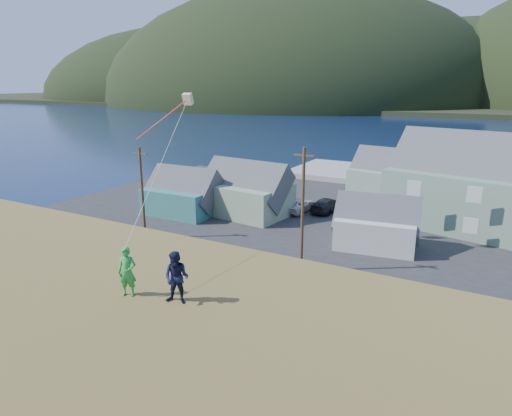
{
  "coord_description": "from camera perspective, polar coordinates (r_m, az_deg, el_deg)",
  "views": [
    {
      "loc": [
        10.97,
        -28.83,
        14.31
      ],
      "look_at": [
        1.36,
        -11.57,
        8.8
      ],
      "focal_mm": 32.0,
      "sensor_mm": 36.0,
      "label": 1
    }
  ],
  "objects": [
    {
      "name": "shed_teal",
      "position": [
        50.88,
        -9.16,
        1.83
      ],
      "size": [
        8.14,
        5.75,
        6.38
      ],
      "rotation": [
        0.0,
        0.0,
        0.01
      ],
      "color": "#327570",
      "rests_on": "waterfront_lot"
    },
    {
      "name": "kite_flyer_navy",
      "position": [
        15.33,
        -9.89,
        -8.58
      ],
      "size": [
        1.01,
        0.87,
        1.78
      ],
      "primitive_type": "imported",
      "rotation": [
        0.0,
        0.0,
        0.25
      ],
      "color": "#131835",
      "rests_on": "hillside"
    },
    {
      "name": "parked_cars",
      "position": [
        54.08,
        4.85,
        1.13
      ],
      "size": [
        23.54,
        13.17,
        1.55
      ],
      "color": "black",
      "rests_on": "waterfront_lot"
    },
    {
      "name": "kite_flyer_green",
      "position": [
        16.2,
        -15.8,
        -7.69
      ],
      "size": [
        0.75,
        0.63,
        1.74
      ],
      "primitive_type": "imported",
      "rotation": [
        0.0,
        0.0,
        0.4
      ],
      "color": "green",
      "rests_on": "hillside"
    },
    {
      "name": "wharf",
      "position": [
        72.23,
        15.03,
        3.98
      ],
      "size": [
        26.0,
        14.0,
        0.9
      ],
      "primitive_type": "cube",
      "color": "gray",
      "rests_on": "ground"
    },
    {
      "name": "kite_rig",
      "position": [
        23.13,
        -9.08,
        12.74
      ],
      "size": [
        2.34,
        4.33,
        9.94
      ],
      "color": "beige",
      "rests_on": "ground"
    },
    {
      "name": "waterfront_lot",
      "position": [
        49.23,
        14.99,
        -1.79
      ],
      "size": [
        72.0,
        36.0,
        0.12
      ],
      "primitive_type": "cube",
      "color": "#28282B",
      "rests_on": "ground"
    },
    {
      "name": "shed_white",
      "position": [
        41.36,
        14.83,
        -1.94
      ],
      "size": [
        7.86,
        5.79,
        5.76
      ],
      "rotation": [
        0.0,
        0.0,
        0.15
      ],
      "color": "beige",
      "rests_on": "waterfront_lot"
    },
    {
      "name": "ground",
      "position": [
        34.0,
        7.62,
        -9.45
      ],
      "size": [
        900.0,
        900.0,
        0.0
      ],
      "primitive_type": "plane",
      "color": "#0A1638",
      "rests_on": "ground"
    },
    {
      "name": "shed_palegreen_near",
      "position": [
        49.95,
        -1.47,
        2.17
      ],
      "size": [
        10.6,
        7.34,
        7.26
      ],
      "rotation": [
        0.0,
        0.0,
        -0.11
      ],
      "color": "gray",
      "rests_on": "waterfront_lot"
    },
    {
      "name": "far_shore",
      "position": [
        359.24,
        27.99,
        11.69
      ],
      "size": [
        900.0,
        320.0,
        2.0
      ],
      "primitive_type": "cube",
      "color": "black",
      "rests_on": "ground"
    },
    {
      "name": "utility_poles",
      "position": [
        34.35,
        5.9,
        -0.97
      ],
      "size": [
        32.27,
        0.24,
        9.6
      ],
      "color": "#47331E",
      "rests_on": "waterfront_lot"
    },
    {
      "name": "grass_strip",
      "position": [
        32.3,
        6.29,
        -10.72
      ],
      "size": [
        110.0,
        8.0,
        0.1
      ],
      "primitive_type": "cube",
      "color": "#4C3D19",
      "rests_on": "ground"
    },
    {
      "name": "shed_palegreen_far",
      "position": [
        59.77,
        17.19,
        3.86
      ],
      "size": [
        12.01,
        7.91,
        7.56
      ],
      "rotation": [
        0.0,
        0.0,
        -0.14
      ],
      "color": "gray",
      "rests_on": "waterfront_lot"
    }
  ]
}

